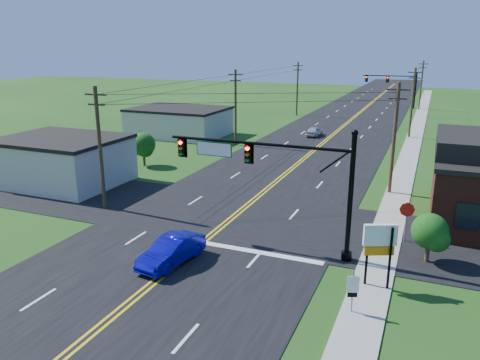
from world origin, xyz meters
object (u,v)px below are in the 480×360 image
at_px(signal_mast_main, 273,171).
at_px(stop_sign, 407,214).
at_px(signal_mast_far, 392,84).
at_px(route_sign, 353,288).
at_px(blue_car, 172,251).

bearing_deg(signal_mast_main, stop_sign, 28.57).
bearing_deg(signal_mast_main, signal_mast_far, 89.92).
distance_m(signal_mast_main, stop_sign, 8.80).
height_order(signal_mast_main, route_sign, signal_mast_main).
bearing_deg(signal_mast_far, stop_sign, -83.96).
relative_size(signal_mast_main, route_sign, 5.25).
distance_m(blue_car, stop_sign, 14.32).
height_order(signal_mast_far, blue_car, signal_mast_far).
bearing_deg(stop_sign, route_sign, -108.28).
height_order(blue_car, stop_sign, stop_sign).
relative_size(blue_car, stop_sign, 1.75).
distance_m(route_sign, stop_sign, 9.54).
distance_m(blue_car, route_sign, 10.17).
bearing_deg(signal_mast_main, route_sign, -43.69).
height_order(signal_mast_far, route_sign, signal_mast_far).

